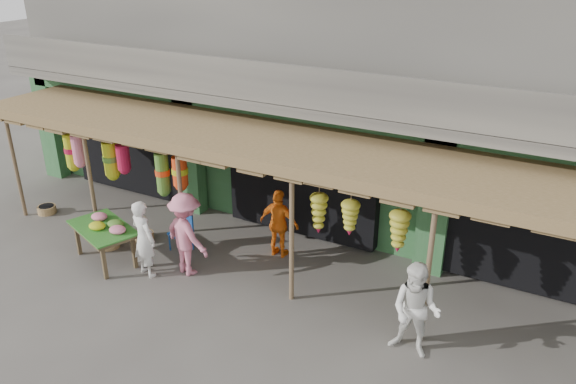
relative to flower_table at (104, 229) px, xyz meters
The scene contains 12 objects.
ground 3.28m from the flower_table, 14.91° to the left, with size 80.00×80.00×0.00m, color #514C47.
building 6.98m from the flower_table, 61.54° to the left, with size 16.40×6.80×7.00m.
awning 3.84m from the flower_table, 28.89° to the left, with size 14.00×2.70×2.79m.
flower_table is the anchor object (origin of this frame).
blue_chair 1.63m from the flower_table, 46.85° to the left, with size 0.49×0.50×0.87m.
basket_left 3.26m from the flower_table, 162.46° to the left, with size 0.45×0.45×0.19m, color olive.
basket_mid 1.25m from the flower_table, 87.91° to the left, with size 0.46×0.46×0.18m, color olive.
basket_right 0.89m from the flower_table, 132.57° to the left, with size 0.45×0.45×0.20m, color olive.
person_front 1.08m from the flower_table, ahead, with size 0.60×0.39×1.63m, color white.
person_right 6.56m from the flower_table, ahead, with size 0.81×0.63×1.67m, color white.
person_vendor 3.64m from the flower_table, 31.94° to the left, with size 0.90×0.37×1.53m, color orange.
person_shopper 1.85m from the flower_table, 14.22° to the left, with size 1.13×0.65×1.75m, color pink.
Camera 1 is at (5.20, -8.08, 6.20)m, focal length 35.00 mm.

